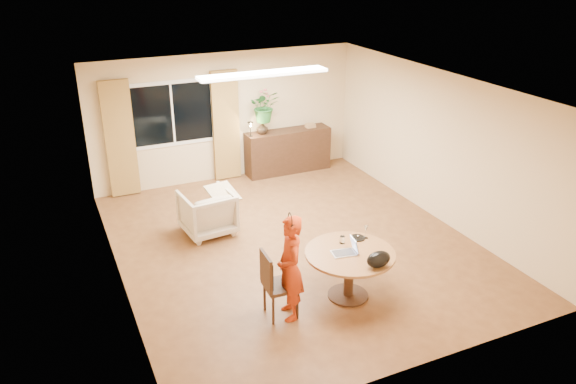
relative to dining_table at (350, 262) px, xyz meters
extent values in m
plane|color=brown|center=(-0.05, 1.67, -0.55)|extent=(6.50, 6.50, 0.00)
plane|color=white|center=(-0.05, 1.67, 2.05)|extent=(6.50, 6.50, 0.00)
plane|color=beige|center=(-0.05, 4.92, 0.75)|extent=(5.50, 0.00, 5.50)
plane|color=beige|center=(-2.80, 1.67, 0.75)|extent=(0.00, 6.50, 6.50)
plane|color=beige|center=(2.70, 1.67, 0.75)|extent=(0.00, 6.50, 6.50)
cube|color=white|center=(-1.15, 4.91, 0.95)|extent=(1.70, 0.02, 1.30)
cube|color=black|center=(-1.15, 4.90, 0.95)|extent=(1.55, 0.01, 1.15)
cube|color=white|center=(-1.15, 4.89, 0.95)|extent=(0.04, 0.01, 1.15)
cube|color=olive|center=(-2.20, 4.83, 0.60)|extent=(0.55, 0.08, 2.25)
cube|color=olive|center=(-0.10, 4.83, 0.60)|extent=(0.55, 0.08, 2.25)
cube|color=white|center=(-0.05, 2.87, 2.02)|extent=(2.20, 0.35, 0.05)
cylinder|color=brown|center=(0.00, 0.00, 0.13)|extent=(1.22, 1.22, 0.04)
cylinder|color=black|center=(0.00, 0.00, -0.22)|extent=(0.13, 0.13, 0.66)
cylinder|color=black|center=(0.00, 0.00, -0.53)|extent=(0.57, 0.57, 0.03)
imported|color=#B70E18|center=(-0.92, -0.07, 0.17)|extent=(0.57, 0.42, 1.44)
imported|color=beige|center=(-1.21, 2.64, -0.17)|extent=(0.89, 0.91, 0.76)
cube|color=black|center=(1.21, 4.68, -0.09)|extent=(1.84, 0.45, 0.92)
imported|color=black|center=(0.63, 4.68, 0.50)|extent=(0.27, 0.27, 0.25)
imported|color=#306526|center=(0.69, 4.68, 0.95)|extent=(0.71, 0.65, 0.66)
camera|label=1|loc=(-3.49, -5.65, 3.92)|focal=35.00mm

